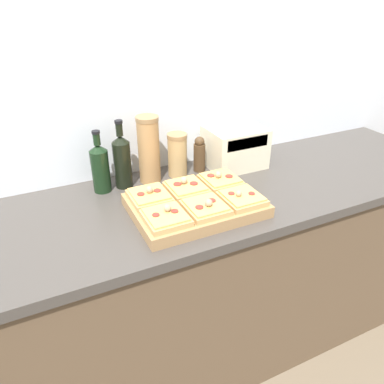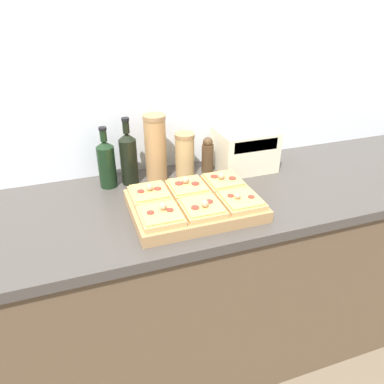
% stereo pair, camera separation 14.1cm
% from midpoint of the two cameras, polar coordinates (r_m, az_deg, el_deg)
% --- Properties ---
extents(wall_back, '(6.00, 0.06, 2.50)m').
position_cam_midpoint_polar(wall_back, '(1.69, -1.43, 15.24)').
color(wall_back, silver).
rests_on(wall_back, ground_plane).
extents(kitchen_counter, '(2.63, 0.67, 0.90)m').
position_cam_midpoint_polar(kitchen_counter, '(1.77, 2.52, -13.62)').
color(kitchen_counter, brown).
rests_on(kitchen_counter, ground_plane).
extents(cutting_board, '(0.48, 0.34, 0.04)m').
position_cam_midpoint_polar(cutting_board, '(1.41, 3.27, -2.14)').
color(cutting_board, '#A37A4C').
rests_on(cutting_board, kitchen_counter).
extents(pizza_slice_back_left, '(0.14, 0.15, 0.05)m').
position_cam_midpoint_polar(pizza_slice_back_left, '(1.41, -3.67, -0.31)').
color(pizza_slice_back_left, tan).
rests_on(pizza_slice_back_left, cutting_board).
extents(pizza_slice_back_center, '(0.14, 0.15, 0.06)m').
position_cam_midpoint_polar(pizza_slice_back_center, '(1.45, 2.10, 0.66)').
color(pizza_slice_back_center, tan).
rests_on(pizza_slice_back_center, cutting_board).
extents(pizza_slice_back_right, '(0.14, 0.15, 0.06)m').
position_cam_midpoint_polar(pizza_slice_back_right, '(1.51, 7.52, 1.54)').
color(pizza_slice_back_right, tan).
rests_on(pizza_slice_back_right, cutting_board).
extents(pizza_slice_front_left, '(0.14, 0.15, 0.05)m').
position_cam_midpoint_polar(pizza_slice_front_left, '(1.28, -1.67, -3.64)').
color(pizza_slice_front_left, tan).
rests_on(pizza_slice_front_left, cutting_board).
extents(pizza_slice_front_center, '(0.14, 0.15, 0.06)m').
position_cam_midpoint_polar(pizza_slice_front_center, '(1.32, 4.64, -2.49)').
color(pizza_slice_front_center, tan).
rests_on(pizza_slice_front_center, cutting_board).
extents(pizza_slice_front_right, '(0.14, 0.15, 0.05)m').
position_cam_midpoint_polar(pizza_slice_front_right, '(1.39, 10.41, -1.39)').
color(pizza_slice_front_right, tan).
rests_on(pizza_slice_front_right, cutting_board).
extents(olive_oil_bottle, '(0.07, 0.07, 0.26)m').
position_cam_midpoint_polar(olive_oil_bottle, '(1.57, -10.40, 4.33)').
color(olive_oil_bottle, black).
rests_on(olive_oil_bottle, kitchen_counter).
extents(wine_bottle, '(0.07, 0.07, 0.29)m').
position_cam_midpoint_polar(wine_bottle, '(1.58, -7.14, 5.21)').
color(wine_bottle, black).
rests_on(wine_bottle, kitchen_counter).
extents(grain_jar_tall, '(0.09, 0.09, 0.29)m').
position_cam_midpoint_polar(grain_jar_tall, '(1.59, -3.06, 6.66)').
color(grain_jar_tall, '#AD7F4C').
rests_on(grain_jar_tall, kitchen_counter).
extents(grain_jar_short, '(0.09, 0.09, 0.19)m').
position_cam_midpoint_polar(grain_jar_short, '(1.65, 1.34, 5.71)').
color(grain_jar_short, tan).
rests_on(grain_jar_short, kitchen_counter).
extents(pepper_mill, '(0.05, 0.05, 0.16)m').
position_cam_midpoint_polar(pepper_mill, '(1.69, 4.78, 5.61)').
color(pepper_mill, '#47331E').
rests_on(pepper_mill, kitchen_counter).
extents(toaster_oven, '(0.28, 0.21, 0.19)m').
position_cam_midpoint_polar(toaster_oven, '(1.75, 10.32, 6.44)').
color(toaster_oven, beige).
rests_on(toaster_oven, kitchen_counter).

